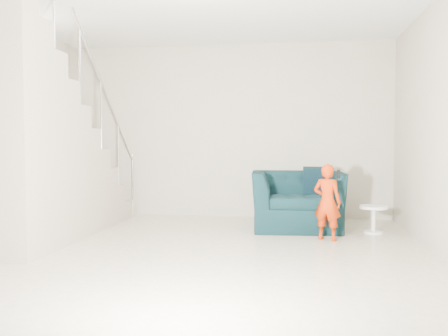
{
  "coord_description": "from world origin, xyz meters",
  "views": [
    {
      "loc": [
        1.02,
        -4.65,
        1.16
      ],
      "look_at": [
        0.15,
        1.2,
        0.85
      ],
      "focal_mm": 38.0,
      "sensor_mm": 36.0,
      "label": 1
    }
  ],
  "objects_px": {
    "toddler": "(327,202)",
    "staircase": "(36,161)",
    "armchair": "(296,200)",
    "side_table": "(374,215)"
  },
  "relations": [
    {
      "from": "side_table",
      "to": "toddler",
      "type": "bearing_deg",
      "value": -139.36
    },
    {
      "from": "toddler",
      "to": "staircase",
      "type": "distance_m",
      "value": 3.49
    },
    {
      "from": "armchair",
      "to": "side_table",
      "type": "height_order",
      "value": "armchair"
    },
    {
      "from": "armchair",
      "to": "side_table",
      "type": "relative_size",
      "value": 3.37
    },
    {
      "from": "toddler",
      "to": "side_table",
      "type": "bearing_deg",
      "value": -116.85
    },
    {
      "from": "side_table",
      "to": "staircase",
      "type": "relative_size",
      "value": 0.1
    },
    {
      "from": "armchair",
      "to": "staircase",
      "type": "xyz_separation_m",
      "value": [
        -3.05,
        -1.27,
        0.56
      ]
    },
    {
      "from": "toddler",
      "to": "staircase",
      "type": "height_order",
      "value": "staircase"
    },
    {
      "from": "toddler",
      "to": "armchair",
      "type": "bearing_deg",
      "value": -41.15
    },
    {
      "from": "armchair",
      "to": "side_table",
      "type": "xyz_separation_m",
      "value": [
        0.98,
        -0.2,
        -0.15
      ]
    }
  ]
}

